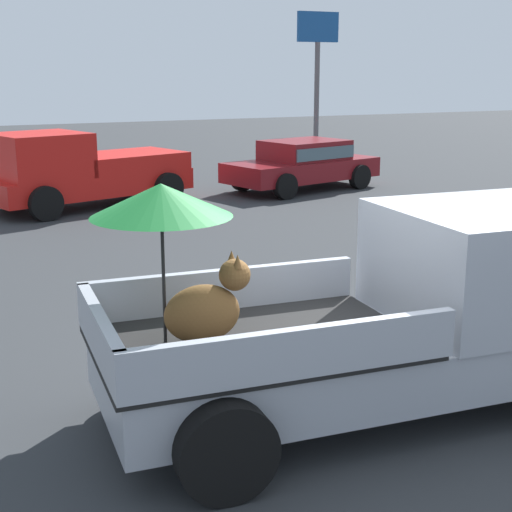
{
  "coord_description": "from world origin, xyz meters",
  "views": [
    {
      "loc": [
        -3.8,
        -5.57,
        3.2
      ],
      "look_at": [
        -0.23,
        2.01,
        1.1
      ],
      "focal_mm": 52.58,
      "sensor_mm": 36.0,
      "label": 1
    }
  ],
  "objects_px": {
    "parked_sedan_near": "(303,162)",
    "pickup_truck_red": "(81,171)",
    "motel_sign": "(317,60)",
    "pickup_truck_main": "(406,310)"
  },
  "relations": [
    {
      "from": "pickup_truck_main",
      "to": "parked_sedan_near",
      "type": "relative_size",
      "value": 1.13
    },
    {
      "from": "pickup_truck_main",
      "to": "motel_sign",
      "type": "xyz_separation_m",
      "value": [
        7.77,
        15.37,
        2.49
      ]
    },
    {
      "from": "pickup_truck_red",
      "to": "parked_sedan_near",
      "type": "distance_m",
      "value": 6.0
    },
    {
      "from": "motel_sign",
      "to": "parked_sedan_near",
      "type": "bearing_deg",
      "value": -124.73
    },
    {
      "from": "motel_sign",
      "to": "pickup_truck_red",
      "type": "bearing_deg",
      "value": -158.09
    },
    {
      "from": "parked_sedan_near",
      "to": "motel_sign",
      "type": "bearing_deg",
      "value": -138.5
    },
    {
      "from": "pickup_truck_main",
      "to": "pickup_truck_red",
      "type": "distance_m",
      "value": 12.07
    },
    {
      "from": "pickup_truck_main",
      "to": "motel_sign",
      "type": "distance_m",
      "value": 17.4
    },
    {
      "from": "parked_sedan_near",
      "to": "pickup_truck_main",
      "type": "bearing_deg",
      "value": 51.72
    },
    {
      "from": "parked_sedan_near",
      "to": "pickup_truck_red",
      "type": "bearing_deg",
      "value": -12.73
    }
  ]
}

